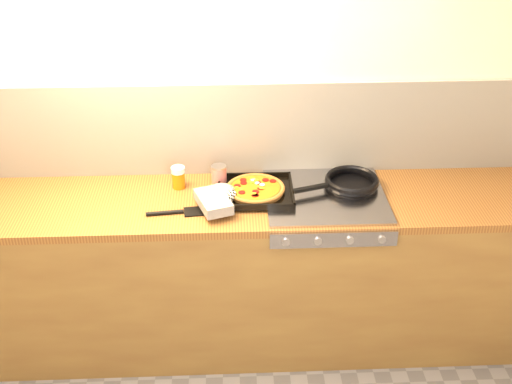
{
  "coord_description": "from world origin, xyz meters",
  "views": [
    {
      "loc": [
        -0.02,
        -1.66,
        2.54
      ],
      "look_at": [
        0.1,
        1.08,
        0.95
      ],
      "focal_mm": 45.0,
      "sensor_mm": 36.0,
      "label": 1
    }
  ],
  "objects_px": {
    "tomato_can": "(219,176)",
    "juice_glass": "(178,177)",
    "pizza_on_tray": "(244,192)",
    "frying_pan": "(350,182)"
  },
  "relations": [
    {
      "from": "tomato_can",
      "to": "frying_pan",
      "type": "bearing_deg",
      "value": -6.0
    },
    {
      "from": "frying_pan",
      "to": "juice_glass",
      "type": "relative_size",
      "value": 4.16
    },
    {
      "from": "pizza_on_tray",
      "to": "juice_glass",
      "type": "relative_size",
      "value": 4.29
    },
    {
      "from": "frying_pan",
      "to": "juice_glass",
      "type": "xyz_separation_m",
      "value": [
        -0.88,
        0.06,
        0.02
      ]
    },
    {
      "from": "frying_pan",
      "to": "juice_glass",
      "type": "bearing_deg",
      "value": 176.12
    },
    {
      "from": "tomato_can",
      "to": "juice_glass",
      "type": "height_order",
      "value": "juice_glass"
    },
    {
      "from": "pizza_on_tray",
      "to": "tomato_can",
      "type": "height_order",
      "value": "tomato_can"
    },
    {
      "from": "tomato_can",
      "to": "pizza_on_tray",
      "type": "bearing_deg",
      "value": -50.16
    },
    {
      "from": "frying_pan",
      "to": "juice_glass",
      "type": "distance_m",
      "value": 0.88
    },
    {
      "from": "frying_pan",
      "to": "tomato_can",
      "type": "distance_m",
      "value": 0.68
    }
  ]
}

